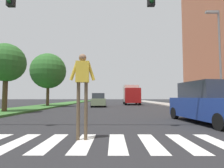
# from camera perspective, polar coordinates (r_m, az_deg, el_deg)

# --- Properties ---
(ground_plane) EXTENTS (140.00, 140.00, 0.00)m
(ground_plane) POSITION_cam_1_polar(r_m,az_deg,el_deg) (28.37, -0.31, -6.45)
(ground_plane) COLOR #262628
(crosswalk) EXTENTS (6.75, 2.20, 0.01)m
(crosswalk) POSITION_cam_1_polar(r_m,az_deg,el_deg) (5.23, -3.52, -17.49)
(crosswalk) COLOR silver
(crosswalk) RESTS_ON ground_plane
(median_strip) EXTENTS (3.73, 64.00, 0.15)m
(median_strip) POSITION_cam_1_polar(r_m,az_deg,el_deg) (27.68, -17.49, -6.18)
(median_strip) COLOR #386B2D
(median_strip) RESTS_ON ground_plane
(tree_mid) EXTENTS (2.92, 2.92, 5.17)m
(tree_mid) POSITION_cam_1_polar(r_m,az_deg,el_deg) (16.47, -29.69, 5.63)
(tree_mid) COLOR #4C3823
(tree_mid) RESTS_ON median_strip
(tree_far) EXTENTS (4.41, 4.41, 6.54)m
(tree_far) POSITION_cam_1_polar(r_m,az_deg,el_deg) (24.77, -18.94, 3.78)
(tree_far) COLOR #4C3823
(tree_far) RESTS_ON median_strip
(sidewalk_right) EXTENTS (3.00, 64.00, 0.15)m
(sidewalk_right) POSITION_cam_1_polar(r_m,az_deg,el_deg) (27.65, 18.07, -6.17)
(sidewalk_right) COLOR #9E9991
(sidewalk_right) RESTS_ON ground_plane
(traffic_light_gantry) EXTENTS (9.89, 0.30, 6.00)m
(traffic_light_gantry) POSITION_cam_1_polar(r_m,az_deg,el_deg) (8.53, -28.54, 18.35)
(traffic_light_gantry) COLOR gold
(traffic_light_gantry) RESTS_ON median_strip
(street_lamp_right) EXTENTS (1.02, 0.24, 7.50)m
(street_lamp_right) POSITION_cam_1_polar(r_m,az_deg,el_deg) (15.94, 29.88, 8.76)
(street_lamp_right) COLOR slate
(street_lamp_right) RESTS_ON sidewalk_right
(pedestrian_performer) EXTENTS (0.75, 0.27, 2.49)m
(pedestrian_performer) POSITION_cam_1_polar(r_m,az_deg,el_deg) (5.49, -9.07, 0.62)
(pedestrian_performer) COLOR brown
(pedestrian_performer) RESTS_ON ground_plane
(suv_crossing) EXTENTS (2.47, 4.79, 1.97)m
(suv_crossing) POSITION_cam_1_polar(r_m,az_deg,el_deg) (9.96, 27.52, -5.23)
(suv_crossing) COLOR navy
(suv_crossing) RESTS_ON ground_plane
(sedan_midblock) EXTENTS (2.15, 4.65, 1.69)m
(sedan_midblock) POSITION_cam_1_polar(r_m,az_deg,el_deg) (23.69, -4.28, -5.04)
(sedan_midblock) COLOR gray
(sedan_midblock) RESTS_ON ground_plane
(truck_box_delivery) EXTENTS (2.40, 6.20, 3.10)m
(truck_box_delivery) POSITION_cam_1_polar(r_m,az_deg,el_deg) (30.26, 5.88, -3.18)
(truck_box_delivery) COLOR maroon
(truck_box_delivery) RESTS_ON ground_plane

